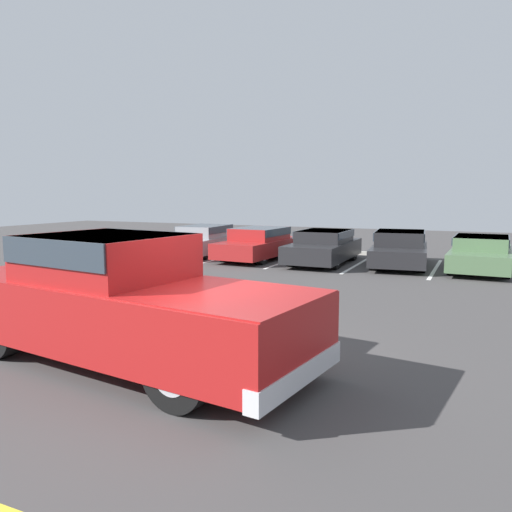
{
  "coord_description": "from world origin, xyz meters",
  "views": [
    {
      "loc": [
        3.77,
        -6.23,
        2.56
      ],
      "look_at": [
        -1.32,
        5.05,
        1.0
      ],
      "focal_mm": 35.0,
      "sensor_mm": 36.0,
      "label": 1
    }
  ],
  "objects_px": {
    "parked_sedan_a": "(204,239)",
    "traffic_cone": "(16,305)",
    "wheel_stop_curb": "(363,253)",
    "pickup_truck": "(123,300)",
    "parked_sedan_b": "(259,242)",
    "parked_sedan_e": "(481,252)",
    "parked_sedan_c": "(324,246)",
    "parked_sedan_d": "(400,248)"
  },
  "relations": [
    {
      "from": "parked_sedan_c",
      "to": "parked_sedan_e",
      "type": "distance_m",
      "value": 5.27
    },
    {
      "from": "parked_sedan_b",
      "to": "parked_sedan_e",
      "type": "relative_size",
      "value": 0.99
    },
    {
      "from": "parked_sedan_c",
      "to": "pickup_truck",
      "type": "bearing_deg",
      "value": 1.66
    },
    {
      "from": "parked_sedan_b",
      "to": "wheel_stop_curb",
      "type": "distance_m",
      "value": 4.62
    },
    {
      "from": "parked_sedan_b",
      "to": "traffic_cone",
      "type": "relative_size",
      "value": 8.38
    },
    {
      "from": "pickup_truck",
      "to": "parked_sedan_c",
      "type": "height_order",
      "value": "pickup_truck"
    },
    {
      "from": "parked_sedan_d",
      "to": "traffic_cone",
      "type": "xyz_separation_m",
      "value": [
        -6.15,
        -10.8,
        -0.41
      ]
    },
    {
      "from": "parked_sedan_a",
      "to": "wheel_stop_curb",
      "type": "xyz_separation_m",
      "value": [
        6.08,
        2.68,
        -0.58
      ]
    },
    {
      "from": "parked_sedan_c",
      "to": "parked_sedan_e",
      "type": "bearing_deg",
      "value": 94.61
    },
    {
      "from": "parked_sedan_a",
      "to": "parked_sedan_b",
      "type": "xyz_separation_m",
      "value": [
        2.67,
        -0.37,
        0.01
      ]
    },
    {
      "from": "parked_sedan_d",
      "to": "parked_sedan_b",
      "type": "bearing_deg",
      "value": -91.91
    },
    {
      "from": "parked_sedan_d",
      "to": "parked_sedan_c",
      "type": "bearing_deg",
      "value": -86.94
    },
    {
      "from": "pickup_truck",
      "to": "parked_sedan_c",
      "type": "xyz_separation_m",
      "value": [
        -0.35,
        11.71,
        -0.32
      ]
    },
    {
      "from": "parked_sedan_a",
      "to": "parked_sedan_b",
      "type": "bearing_deg",
      "value": 78.39
    },
    {
      "from": "wheel_stop_curb",
      "to": "parked_sedan_b",
      "type": "bearing_deg",
      "value": -138.13
    },
    {
      "from": "traffic_cone",
      "to": "parked_sedan_e",
      "type": "bearing_deg",
      "value": 51.02
    },
    {
      "from": "pickup_truck",
      "to": "traffic_cone",
      "type": "relative_size",
      "value": 11.81
    },
    {
      "from": "parked_sedan_a",
      "to": "traffic_cone",
      "type": "xyz_separation_m",
      "value": [
        1.79,
        -10.84,
        -0.41
      ]
    },
    {
      "from": "parked_sedan_a",
      "to": "wheel_stop_curb",
      "type": "distance_m",
      "value": 6.67
    },
    {
      "from": "parked_sedan_b",
      "to": "parked_sedan_c",
      "type": "relative_size",
      "value": 1.03
    },
    {
      "from": "parked_sedan_a",
      "to": "parked_sedan_e",
      "type": "distance_m",
      "value": 10.55
    },
    {
      "from": "parked_sedan_d",
      "to": "wheel_stop_curb",
      "type": "bearing_deg",
      "value": -151.15
    },
    {
      "from": "pickup_truck",
      "to": "parked_sedan_e",
      "type": "relative_size",
      "value": 1.4
    },
    {
      "from": "parked_sedan_d",
      "to": "parked_sedan_a",
      "type": "bearing_deg",
      "value": -95.85
    },
    {
      "from": "parked_sedan_b",
      "to": "traffic_cone",
      "type": "distance_m",
      "value": 10.51
    },
    {
      "from": "pickup_truck",
      "to": "traffic_cone",
      "type": "bearing_deg",
      "value": 169.07
    },
    {
      "from": "traffic_cone",
      "to": "parked_sedan_a",
      "type": "bearing_deg",
      "value": 99.4
    },
    {
      "from": "parked_sedan_e",
      "to": "traffic_cone",
      "type": "distance_m",
      "value": 13.93
    },
    {
      "from": "pickup_truck",
      "to": "parked_sedan_b",
      "type": "xyz_separation_m",
      "value": [
        -2.98,
        11.77,
        -0.31
      ]
    },
    {
      "from": "parked_sedan_a",
      "to": "parked_sedan_e",
      "type": "height_order",
      "value": "parked_sedan_a"
    },
    {
      "from": "pickup_truck",
      "to": "traffic_cone",
      "type": "distance_m",
      "value": 4.13
    },
    {
      "from": "parked_sedan_a",
      "to": "parked_sedan_d",
      "type": "bearing_deg",
      "value": 86.13
    },
    {
      "from": "parked_sedan_c",
      "to": "traffic_cone",
      "type": "distance_m",
      "value": 10.98
    },
    {
      "from": "parked_sedan_a",
      "to": "parked_sedan_e",
      "type": "relative_size",
      "value": 1.03
    },
    {
      "from": "traffic_cone",
      "to": "wheel_stop_curb",
      "type": "xyz_separation_m",
      "value": [
        4.28,
        13.52,
        -0.18
      ]
    },
    {
      "from": "parked_sedan_a",
      "to": "parked_sedan_e",
      "type": "bearing_deg",
      "value": 86.31
    },
    {
      "from": "parked_sedan_a",
      "to": "parked_sedan_d",
      "type": "height_order",
      "value": "parked_sedan_d"
    },
    {
      "from": "pickup_truck",
      "to": "traffic_cone",
      "type": "height_order",
      "value": "pickup_truck"
    },
    {
      "from": "parked_sedan_b",
      "to": "pickup_truck",
      "type": "bearing_deg",
      "value": 17.45
    },
    {
      "from": "parked_sedan_d",
      "to": "traffic_cone",
      "type": "distance_m",
      "value": 12.44
    },
    {
      "from": "pickup_truck",
      "to": "parked_sedan_b",
      "type": "relative_size",
      "value": 1.41
    },
    {
      "from": "pickup_truck",
      "to": "parked_sedan_a",
      "type": "relative_size",
      "value": 1.36
    }
  ]
}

